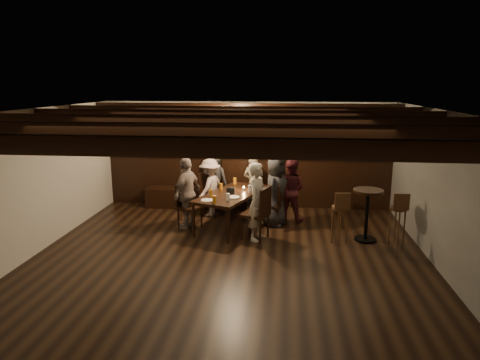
# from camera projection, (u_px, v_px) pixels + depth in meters

# --- Properties ---
(room) EXTENTS (7.00, 7.00, 7.00)m
(room) POSITION_uv_depth(u_px,v_px,m) (228.00, 171.00, 8.60)
(room) COLOR black
(room) RESTS_ON ground
(dining_table) EXTENTS (1.39, 2.01, 0.69)m
(dining_table) POSITION_uv_depth(u_px,v_px,m) (232.00, 196.00, 8.43)
(dining_table) COLOR black
(dining_table) RESTS_ON floor
(chair_left_near) EXTENTS (0.55, 0.55, 0.95)m
(chair_left_near) POSITION_uv_depth(u_px,v_px,m) (211.00, 202.00, 9.21)
(chair_left_near) COLOR black
(chair_left_near) RESTS_ON floor
(chair_left_far) EXTENTS (0.52, 0.52, 0.89)m
(chair_left_far) POSITION_uv_depth(u_px,v_px,m) (189.00, 215.00, 8.42)
(chair_left_far) COLOR black
(chair_left_far) RESTS_ON floor
(chair_right_near) EXTENTS (0.50, 0.50, 0.86)m
(chair_right_near) POSITION_uv_depth(u_px,v_px,m) (274.00, 212.00, 8.60)
(chair_right_near) COLOR black
(chair_right_near) RESTS_ON floor
(chair_right_far) EXTENTS (0.57, 0.57, 0.98)m
(chair_right_far) POSITION_uv_depth(u_px,v_px,m) (256.00, 223.00, 7.80)
(chair_right_far) COLOR black
(chair_right_far) RESTS_ON floor
(person_bench_left) EXTENTS (0.77, 0.63, 1.36)m
(person_bench_left) POSITION_uv_depth(u_px,v_px,m) (214.00, 180.00, 9.59)
(person_bench_left) COLOR #292A2C
(person_bench_left) RESTS_ON floor
(person_bench_centre) EXTENTS (0.54, 0.44, 1.28)m
(person_bench_centre) POSITION_uv_depth(u_px,v_px,m) (253.00, 184.00, 9.35)
(person_bench_centre) COLOR gray
(person_bench_centre) RESTS_ON floor
(person_bench_right) EXTENTS (0.76, 0.67, 1.29)m
(person_bench_right) POSITION_uv_depth(u_px,v_px,m) (290.00, 190.00, 8.84)
(person_bench_right) COLOR #501B23
(person_bench_right) RESTS_ON floor
(person_left_near) EXTENTS (0.70, 0.91, 1.25)m
(person_left_near) POSITION_uv_depth(u_px,v_px,m) (210.00, 187.00, 9.15)
(person_left_near) COLOR #A9948F
(person_left_near) RESTS_ON floor
(person_left_far) EXTENTS (0.60, 0.89, 1.41)m
(person_left_far) POSITION_uv_depth(u_px,v_px,m) (187.00, 193.00, 8.34)
(person_left_far) COLOR gray
(person_left_far) RESTS_ON floor
(person_right_near) EXTENTS (0.65, 0.80, 1.41)m
(person_right_near) POSITION_uv_depth(u_px,v_px,m) (276.00, 191.00, 8.49)
(person_right_near) COLOR #27272A
(person_right_near) RESTS_ON floor
(person_right_far) EXTENTS (0.49, 0.60, 1.43)m
(person_right_far) POSITION_uv_depth(u_px,v_px,m) (258.00, 202.00, 7.70)
(person_right_far) COLOR #BEB2A1
(person_right_far) RESTS_ON floor
(pint_a) EXTENTS (0.07, 0.07, 0.14)m
(pint_a) POSITION_uv_depth(u_px,v_px,m) (235.00, 181.00, 9.14)
(pint_a) COLOR #BF7219
(pint_a) RESTS_ON dining_table
(pint_b) EXTENTS (0.07, 0.07, 0.14)m
(pint_b) POSITION_uv_depth(u_px,v_px,m) (257.00, 184.00, 8.87)
(pint_b) COLOR #BF7219
(pint_b) RESTS_ON dining_table
(pint_c) EXTENTS (0.07, 0.07, 0.14)m
(pint_c) POSITION_uv_depth(u_px,v_px,m) (221.00, 187.00, 8.62)
(pint_c) COLOR #BF7219
(pint_c) RESTS_ON dining_table
(pint_d) EXTENTS (0.07, 0.07, 0.14)m
(pint_d) POSITION_uv_depth(u_px,v_px,m) (250.00, 189.00, 8.45)
(pint_d) COLOR silver
(pint_d) RESTS_ON dining_table
(pint_e) EXTENTS (0.07, 0.07, 0.14)m
(pint_e) POSITION_uv_depth(u_px,v_px,m) (211.00, 193.00, 8.10)
(pint_e) COLOR #BF7219
(pint_e) RESTS_ON dining_table
(pint_f) EXTENTS (0.07, 0.07, 0.14)m
(pint_f) POSITION_uv_depth(u_px,v_px,m) (228.00, 197.00, 7.84)
(pint_f) COLOR silver
(pint_f) RESTS_ON dining_table
(pint_g) EXTENTS (0.07, 0.07, 0.14)m
(pint_g) POSITION_uv_depth(u_px,v_px,m) (214.00, 199.00, 7.68)
(pint_g) COLOR #BF7219
(pint_g) RESTS_ON dining_table
(plate_near) EXTENTS (0.24, 0.24, 0.01)m
(plate_near) POSITION_uv_depth(u_px,v_px,m) (207.00, 200.00, 7.86)
(plate_near) COLOR white
(plate_near) RESTS_ON dining_table
(plate_far) EXTENTS (0.24, 0.24, 0.01)m
(plate_far) POSITION_uv_depth(u_px,v_px,m) (233.00, 197.00, 8.08)
(plate_far) COLOR white
(plate_far) RESTS_ON dining_table
(condiment_caddy) EXTENTS (0.15, 0.10, 0.12)m
(condiment_caddy) POSITION_uv_depth(u_px,v_px,m) (231.00, 190.00, 8.36)
(condiment_caddy) COLOR black
(condiment_caddy) RESTS_ON dining_table
(candle) EXTENTS (0.05, 0.05, 0.05)m
(candle) POSITION_uv_depth(u_px,v_px,m) (244.00, 189.00, 8.63)
(candle) COLOR beige
(candle) RESTS_ON dining_table
(high_top_table) EXTENTS (0.54, 0.54, 0.95)m
(high_top_table) POSITION_uv_depth(u_px,v_px,m) (367.00, 207.00, 7.66)
(high_top_table) COLOR black
(high_top_table) RESTS_ON floor
(bar_stool_left) EXTENTS (0.30, 0.32, 0.96)m
(bar_stool_left) POSITION_uv_depth(u_px,v_px,m) (340.00, 224.00, 7.57)
(bar_stool_left) COLOR #3C2513
(bar_stool_left) RESTS_ON floor
(bar_stool_right) EXTENTS (0.30, 0.31, 0.96)m
(bar_stool_right) POSITION_uv_depth(u_px,v_px,m) (397.00, 225.00, 7.52)
(bar_stool_right) COLOR #3C2513
(bar_stool_right) RESTS_ON floor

